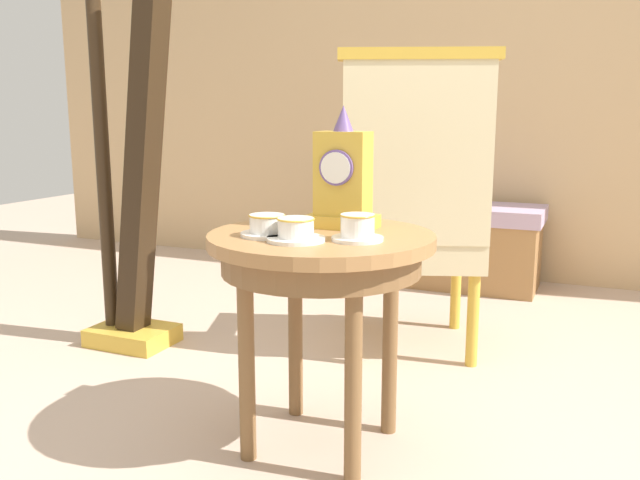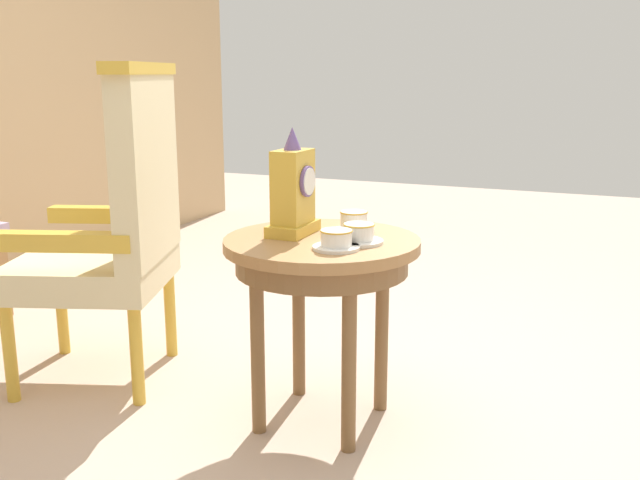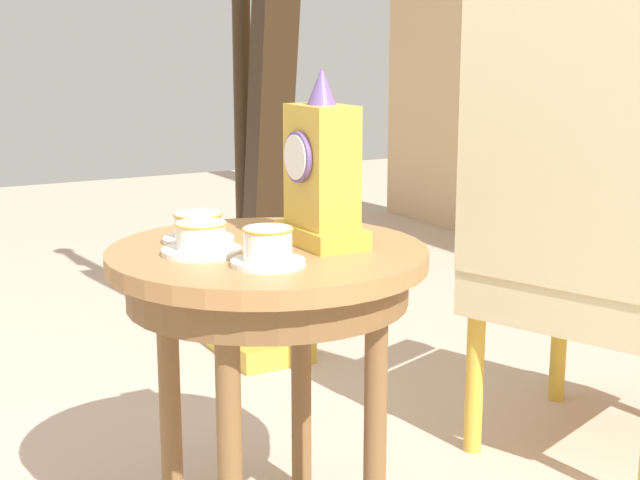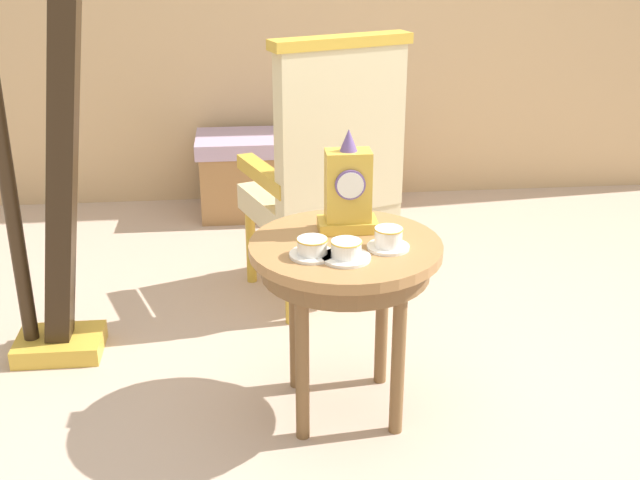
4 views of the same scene
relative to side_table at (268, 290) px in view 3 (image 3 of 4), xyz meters
name	(u,v)px [view 3 (image 3 of 4)]	position (x,y,z in m)	size (l,w,h in m)	color
side_table	(268,290)	(0.00, 0.00, 0.00)	(0.61, 0.61, 0.61)	#9E7042
teacup_left	(198,229)	(-0.11, -0.09, 0.11)	(0.14, 0.14, 0.06)	white
teacup_right	(201,240)	(-0.01, -0.13, 0.11)	(0.15, 0.15, 0.06)	white
teacup_center	(268,248)	(0.12, -0.06, 0.11)	(0.13, 0.13, 0.07)	white
mantel_clock	(321,174)	(0.02, 0.11, 0.22)	(0.19, 0.11, 0.34)	gold
armchair	(591,219)	(0.03, 0.81, 0.07)	(0.69, 0.68, 1.14)	beige
harp	(262,138)	(-1.00, 0.47, 0.17)	(0.40, 0.24, 1.73)	gold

